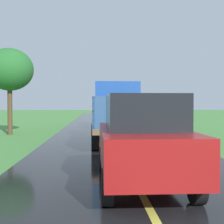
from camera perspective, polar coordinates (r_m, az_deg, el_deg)
The scene contains 4 objects.
banana_truck_near at distance 13.62m, azimuth 1.19°, elevation 0.09°, with size 2.38×5.82×2.80m.
banana_truck_far at distance 23.82m, azimuth -0.60°, elevation 0.62°, with size 2.38×5.81×2.80m.
roadside_tree_near_left at distance 18.98m, azimuth -18.86°, elevation 7.56°, with size 2.79×2.79×5.14m.
following_car at distance 6.38m, azimuth 5.62°, elevation -5.13°, with size 1.74×4.10×1.92m.
Camera 1 is at (-0.89, -1.73, 1.80)m, focal length 48.19 mm.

